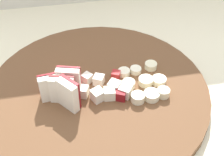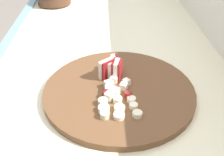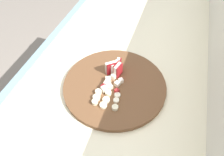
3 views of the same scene
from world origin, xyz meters
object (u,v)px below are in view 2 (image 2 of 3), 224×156
object	(u,v)px
cutting_board	(119,91)
apple_dice_pile	(114,89)
banana_slice_rows	(117,108)
apple_wedge_fan	(113,68)

from	to	relation	value
cutting_board	apple_dice_pile	world-z (taller)	apple_dice_pile
apple_dice_pile	banana_slice_rows	world-z (taller)	apple_dice_pile
banana_slice_rows	cutting_board	bearing A→B (deg)	173.00
cutting_board	banana_slice_rows	xyz separation A→B (m)	(0.09, -0.01, 0.02)
cutting_board	apple_dice_pile	bearing A→B (deg)	-44.66
apple_wedge_fan	banana_slice_rows	distance (m)	0.15
cutting_board	apple_wedge_fan	world-z (taller)	apple_wedge_fan
banana_slice_rows	apple_dice_pile	bearing A→B (deg)	-176.94
apple_wedge_fan	apple_dice_pile	world-z (taller)	apple_wedge_fan
apple_dice_pile	banana_slice_rows	xyz separation A→B (m)	(0.07, 0.00, -0.00)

